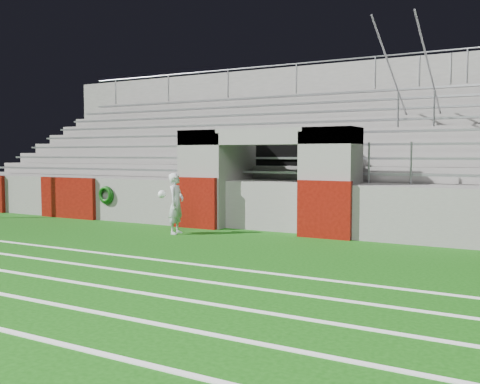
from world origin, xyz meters
The scene contains 4 objects.
ground centered at (0.00, 0.00, 0.00)m, with size 90.00×90.00×0.00m, color #10460B.
stadium_structure centered at (0.00, 7.97, 1.49)m, with size 26.00×8.48×5.42m.
goalkeeper_with_ball centered at (-1.64, 1.86, 0.76)m, with size 0.62×0.61×1.50m.
hose_coil centered at (-4.93, 2.93, 0.77)m, with size 0.55×0.15×0.55m.
Camera 1 is at (6.09, -8.79, 1.95)m, focal length 40.00 mm.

